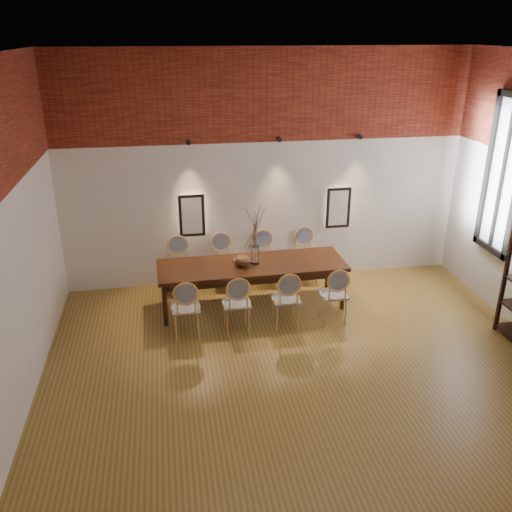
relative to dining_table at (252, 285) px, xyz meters
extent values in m
cube|color=olive|center=(0.42, -2.47, -0.39)|extent=(7.00, 7.00, 0.02)
cube|color=silver|center=(0.42, -2.47, 3.63)|extent=(7.00, 7.00, 0.02)
cube|color=silver|center=(0.42, 1.08, 1.62)|extent=(7.00, 0.10, 4.00)
cube|color=maroon|center=(0.42, 1.01, 2.88)|extent=(7.00, 0.02, 1.50)
cube|color=#FFEAC6|center=(-0.88, 0.98, 0.93)|extent=(0.36, 0.06, 0.66)
cube|color=#FFEAC6|center=(1.72, 0.98, 0.93)|extent=(0.36, 0.06, 0.66)
cylinder|color=black|center=(-0.88, 0.95, 2.17)|extent=(0.08, 0.10, 0.08)
cylinder|color=black|center=(0.62, 0.95, 2.17)|extent=(0.08, 0.10, 0.08)
cylinder|color=black|center=(2.02, 0.95, 2.17)|extent=(0.08, 0.10, 0.08)
cube|color=silver|center=(3.88, -0.47, 1.77)|extent=(0.02, 0.78, 2.38)
cube|color=black|center=(3.86, -0.47, 1.77)|extent=(0.08, 0.90, 2.50)
cube|color=black|center=(3.86, -0.47, 1.77)|extent=(0.06, 0.06, 2.40)
cube|color=#34190A|center=(0.00, 0.00, 0.00)|extent=(3.04, 1.03, 0.75)
cylinder|color=silver|center=(0.05, 0.00, 0.53)|extent=(0.14, 0.14, 0.30)
ellipsoid|color=#5A351A|center=(-0.17, -0.05, 0.46)|extent=(0.24, 0.24, 0.18)
cube|color=#942E6C|center=(-0.14, 0.11, 0.39)|extent=(0.26, 0.19, 0.03)
camera|label=1|loc=(-1.28, -7.89, 3.86)|focal=38.00mm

